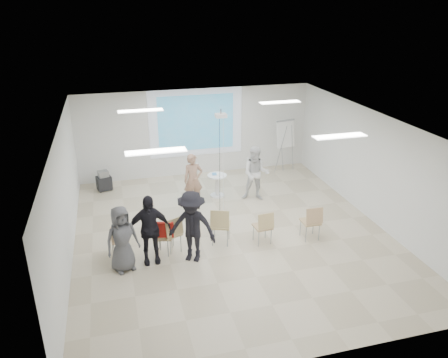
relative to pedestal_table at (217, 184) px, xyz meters
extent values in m
cube|color=beige|center=(-0.21, -2.41, -0.46)|extent=(8.00, 9.00, 0.10)
cube|color=white|center=(-0.21, -2.41, 2.64)|extent=(8.00, 9.00, 0.10)
cube|color=silver|center=(-0.21, 2.14, 1.09)|extent=(8.00, 0.10, 3.00)
cube|color=silver|center=(-4.26, -2.41, 1.09)|extent=(0.10, 9.00, 3.00)
cube|color=silver|center=(3.84, -2.41, 1.09)|extent=(0.10, 9.00, 3.00)
cube|color=silver|center=(-0.21, 2.07, 1.44)|extent=(3.20, 0.01, 2.30)
cube|color=teal|center=(-0.21, 2.06, 1.44)|extent=(2.60, 0.01, 1.90)
cylinder|color=white|center=(0.00, 0.00, -0.39)|extent=(0.50, 0.50, 0.05)
cylinder|color=silver|center=(0.00, 0.00, -0.06)|extent=(0.14, 0.14, 0.65)
cylinder|color=white|center=(0.00, 0.00, 0.29)|extent=(0.69, 0.69, 0.04)
cube|color=white|center=(0.04, -0.04, 0.31)|extent=(0.21, 0.15, 0.01)
cube|color=#4187C5|center=(-0.07, 0.07, 0.32)|extent=(0.17, 0.22, 0.01)
imported|color=tan|center=(-0.83, -0.40, 0.49)|extent=(0.68, 0.48, 1.81)
imported|color=white|center=(1.08, -0.51, 0.53)|extent=(1.10, 0.99, 1.87)
cube|color=white|center=(-0.65, -0.15, 0.78)|extent=(0.05, 0.12, 0.04)
cube|color=silver|center=(0.90, -0.26, 0.85)|extent=(0.08, 0.13, 0.04)
cube|color=tan|center=(-3.08, -2.69, 0.02)|extent=(0.45, 0.45, 0.04)
cube|color=tan|center=(-3.06, -2.88, 0.26)|extent=(0.41, 0.13, 0.39)
cylinder|color=#93969B|center=(-3.23, -2.87, -0.20)|extent=(0.02, 0.02, 0.42)
cylinder|color=gray|center=(-2.90, -2.83, -0.20)|extent=(0.02, 0.02, 0.42)
cylinder|color=gray|center=(-3.27, -2.54, -0.20)|extent=(0.02, 0.02, 0.42)
cylinder|color=gray|center=(-2.94, -2.51, -0.20)|extent=(0.02, 0.02, 0.42)
cube|color=tan|center=(-2.02, -2.81, -0.01)|extent=(0.46, 0.46, 0.04)
cube|color=tan|center=(-2.07, -2.99, 0.22)|extent=(0.38, 0.17, 0.36)
cylinder|color=gray|center=(-2.21, -2.92, -0.21)|extent=(0.02, 0.02, 0.39)
cylinder|color=gray|center=(-1.91, -3.00, -0.21)|extent=(0.02, 0.02, 0.39)
cylinder|color=gray|center=(-2.13, -2.63, -0.21)|extent=(0.02, 0.02, 0.39)
cylinder|color=gray|center=(-1.84, -2.70, -0.21)|extent=(0.02, 0.02, 0.39)
cube|color=tan|center=(-1.89, -2.83, 0.07)|extent=(0.59, 0.59, 0.04)
cube|color=tan|center=(-1.80, -3.03, 0.34)|extent=(0.45, 0.26, 0.43)
cylinder|color=gray|center=(-1.98, -3.07, -0.17)|extent=(0.03, 0.03, 0.47)
cylinder|color=#94989C|center=(-1.65, -2.93, -0.17)|extent=(0.03, 0.03, 0.47)
cylinder|color=#96989E|center=(-2.13, -2.74, -0.17)|extent=(0.03, 0.03, 0.47)
cylinder|color=gray|center=(-1.79, -2.59, -0.17)|extent=(0.03, 0.03, 0.47)
cube|color=tan|center=(-0.60, -2.75, 0.09)|extent=(0.60, 0.60, 0.04)
cube|color=tan|center=(-0.68, -2.96, 0.36)|extent=(0.47, 0.25, 0.44)
cylinder|color=gray|center=(-0.84, -2.86, -0.17)|extent=(0.03, 0.03, 0.49)
cylinder|color=gray|center=(-0.49, -3.00, -0.17)|extent=(0.03, 0.03, 0.49)
cylinder|color=#94979C|center=(-0.70, -2.51, -0.17)|extent=(0.03, 0.03, 0.49)
cylinder|color=gray|center=(-0.35, -2.65, -0.17)|extent=(0.03, 0.03, 0.49)
cube|color=tan|center=(0.42, -3.01, 0.04)|extent=(0.45, 0.45, 0.04)
cube|color=tan|center=(0.44, -3.21, 0.29)|extent=(0.42, 0.12, 0.40)
cylinder|color=gray|center=(0.26, -3.20, -0.19)|extent=(0.02, 0.02, 0.44)
cylinder|color=gray|center=(0.60, -3.17, -0.19)|extent=(0.02, 0.02, 0.44)
cylinder|color=gray|center=(0.24, -2.86, -0.19)|extent=(0.02, 0.02, 0.44)
cylinder|color=gray|center=(0.57, -2.83, -0.19)|extent=(0.02, 0.02, 0.44)
cube|color=tan|center=(1.67, -3.13, 0.06)|extent=(0.45, 0.45, 0.04)
cube|color=tan|center=(1.67, -3.34, 0.33)|extent=(0.44, 0.10, 0.42)
cylinder|color=gray|center=(1.49, -3.30, -0.18)|extent=(0.02, 0.02, 0.46)
cylinder|color=gray|center=(1.85, -3.31, -0.18)|extent=(0.02, 0.02, 0.46)
cylinder|color=#96999E|center=(1.50, -2.95, -0.18)|extent=(0.02, 0.02, 0.46)
cylinder|color=#93969B|center=(1.86, -2.95, -0.18)|extent=(0.02, 0.02, 0.46)
cube|color=#A21B13|center=(-2.02, -3.03, 0.31)|extent=(0.41, 0.19, 0.38)
imported|color=black|center=(-1.89, -2.81, 0.11)|extent=(0.43, 0.38, 0.03)
imported|color=black|center=(-2.40, -3.17, 0.56)|extent=(1.13, 0.68, 1.95)
imported|color=black|center=(-1.43, -3.34, 0.59)|extent=(1.47, 1.25, 1.99)
imported|color=#535358|center=(-3.02, -3.33, 0.47)|extent=(1.00, 0.84, 1.76)
cylinder|color=gray|center=(2.60, 1.29, 0.48)|extent=(0.36, 0.15, 1.74)
cylinder|color=#979A9F|center=(3.08, 1.38, 0.48)|extent=(0.29, 0.27, 1.74)
cylinder|color=#96989E|center=(2.78, 1.64, 0.48)|extent=(0.10, 0.39, 1.74)
cube|color=white|center=(2.82, 1.45, 1.02)|extent=(0.71, 0.32, 0.97)
cube|color=#96999F|center=(2.81, 1.49, 1.46)|extent=(0.71, 0.19, 0.07)
cube|color=black|center=(-3.41, 1.40, -0.16)|extent=(0.52, 0.46, 0.44)
cube|color=gray|center=(-3.41, 1.40, 0.16)|extent=(0.37, 0.34, 0.19)
cylinder|color=black|center=(-3.54, 1.23, -0.38)|extent=(0.07, 0.07, 0.05)
cylinder|color=black|center=(-3.20, 1.32, -0.38)|extent=(0.07, 0.07, 0.05)
cylinder|color=black|center=(-3.61, 1.48, -0.38)|extent=(0.07, 0.07, 0.05)
cylinder|color=black|center=(-3.27, 1.58, -0.38)|extent=(0.07, 0.07, 0.05)
cube|color=white|center=(-0.11, -0.91, 2.41)|extent=(0.30, 0.25, 0.10)
cylinder|color=gray|center=(-0.11, -0.91, 2.52)|extent=(0.04, 0.04, 0.14)
cylinder|color=black|center=(-0.17, -0.99, 0.97)|extent=(0.01, 0.01, 2.77)
cylinder|color=white|center=(-0.07, -1.01, 0.97)|extent=(0.01, 0.01, 2.77)
cube|color=white|center=(-2.21, -0.41, 2.56)|extent=(1.20, 0.30, 0.02)
cube|color=white|center=(1.79, -0.41, 2.56)|extent=(1.20, 0.30, 0.02)
cube|color=white|center=(-2.21, -3.91, 2.56)|extent=(1.20, 0.30, 0.02)
cube|color=white|center=(1.79, -3.91, 2.56)|extent=(1.20, 0.30, 0.02)
camera|label=1|loc=(-3.01, -12.11, 5.33)|focal=35.00mm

